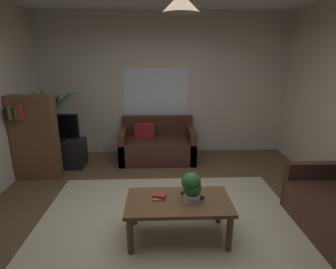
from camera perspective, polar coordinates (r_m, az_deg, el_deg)
floor at (r=3.50m, az=0.20°, el=-18.32°), size 4.98×5.19×0.02m
rug at (r=3.33m, az=0.35°, el=-20.08°), size 3.24×2.85×0.01m
wall_back at (r=5.53m, az=-0.93°, el=10.42°), size 5.10×0.06×2.81m
window_pane at (r=5.53m, az=-2.68°, el=7.77°), size 1.29×0.01×1.19m
couch_under_window at (r=5.28m, az=-2.27°, el=-2.46°), size 1.43×0.83×0.82m
coffee_table at (r=3.07m, az=2.24°, el=-14.96°), size 1.15×0.63×0.46m
book_on_table_0 at (r=3.06m, az=-2.14°, el=-13.26°), size 0.15×0.14×0.02m
book_on_table_1 at (r=3.05m, az=-1.85°, el=-12.83°), size 0.16×0.13×0.03m
remote_on_table_0 at (r=3.11m, az=6.32°, el=-12.85°), size 0.14×0.15×0.02m
remote_on_table_1 at (r=3.15m, az=4.29°, el=-12.44°), size 0.17×0.11×0.02m
potted_plant_on_table at (r=2.97m, az=5.06°, el=-10.93°), size 0.22×0.22×0.32m
tv_stand at (r=5.35m, az=-21.98°, el=-3.74°), size 0.90×0.44×0.50m
tv at (r=5.19m, az=-22.64°, el=1.40°), size 0.79×0.16×0.49m
potted_palm_corner at (r=5.65m, az=-22.77°, el=2.03°), size 0.85×0.87×1.45m
bookshelf_corner at (r=4.85m, az=-26.52°, el=-0.56°), size 0.70×0.31×1.40m
pendant_lamp at (r=2.66m, az=2.78°, el=26.17°), size 0.35×0.35×0.45m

